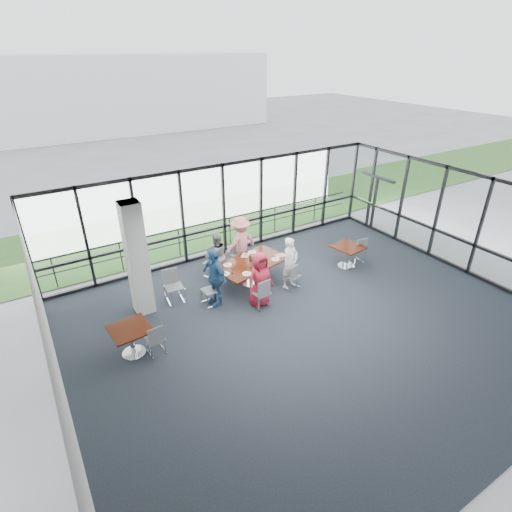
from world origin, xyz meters
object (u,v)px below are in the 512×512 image
diner_near_left (260,279)px  chair_spare_lb (174,287)px  chair_main_nl (261,293)px  chair_main_fl (213,263)px  main_table (251,265)px  diner_near_right (290,263)px  chair_main_end (210,290)px  chair_main_nr (292,276)px  diner_far_right (241,243)px  structural_column (137,260)px  side_table_right (348,249)px  diner_end (215,277)px  chair_spare_r (356,250)px  chair_main_fr (239,256)px  diner_far_left (216,256)px  side_table_left (130,332)px  chair_spare_la (155,339)px

diner_near_left → chair_spare_lb: (-2.00, 1.39, -0.34)m
chair_main_nl → chair_main_fl: 2.27m
main_table → diner_near_right: bearing=-52.1°
chair_main_end → chair_main_nr: bearing=75.7°
diner_near_left → diner_far_right: size_ratio=0.92×
diner_near_left → chair_main_fl: 2.19m
structural_column → chair_main_nr: (4.19, -1.21, -1.19)m
main_table → side_table_right: same height
structural_column → diner_far_right: size_ratio=1.80×
diner_near_left → chair_main_nr: (1.29, 0.23, -0.40)m
diner_end → chair_spare_r: diner_end is taller
chair_main_fr → chair_main_end: (-1.75, -1.46, 0.03)m
diner_far_left → chair_main_fr: diner_far_left is taller
side_table_left → chair_spare_r: (7.81, 0.62, -0.19)m
chair_main_nr → chair_main_fl: bearing=115.6°
diner_near_left → diner_near_right: bearing=11.9°
main_table → chair_spare_la: chair_spare_la is taller
chair_main_nl → chair_main_nr: size_ratio=1.10×
diner_near_right → diner_far_right: size_ratio=0.91×
diner_far_left → diner_far_right: diner_far_right is taller
side_table_right → diner_near_left: (-3.64, -0.34, 0.18)m
diner_near_right → chair_spare_r: 2.87m
chair_main_fl → chair_spare_lb: bearing=0.7°
chair_main_nl → chair_spare_r: size_ratio=1.00×
main_table → chair_spare_la: bearing=-170.4°
diner_far_left → chair_main_nl: (0.32, -2.09, -0.32)m
structural_column → side_table_left: 2.04m
chair_main_nl → chair_spare_lb: (-1.96, 1.51, 0.02)m
side_table_left → chair_spare_lb: bearing=43.1°
chair_main_fl → chair_main_nl: bearing=75.9°
chair_spare_la → chair_spare_r: (7.33, 0.86, 0.04)m
structural_column → diner_near_right: size_ratio=1.98×
chair_spare_r → structural_column: bearing=179.6°
chair_main_fr → chair_main_end: bearing=29.4°
diner_end → chair_main_nl: diner_end is taller
structural_column → chair_main_fl: (2.47, 0.68, -1.13)m
diner_far_left → diner_end: size_ratio=0.89×
side_table_left → chair_spare_lb: (1.68, 1.57, -0.16)m
side_table_right → diner_near_right: bearing=-180.0°
chair_spare_la → chair_main_fr: bearing=31.1°
structural_column → side_table_left: (-0.78, -1.62, -0.96)m
diner_far_left → chair_main_fl: (-0.07, 0.14, -0.30)m
main_table → chair_main_nl: chair_main_nl is taller
diner_far_left → chair_spare_r: bearing=156.3°
structural_column → chair_main_nl: bearing=-28.6°
side_table_left → diner_near_left: size_ratio=0.59×
diner_near_right → chair_main_end: diner_near_right is taller
diner_far_left → side_table_right: bearing=153.0°
diner_near_right → chair_main_fr: size_ratio=1.96×
chair_main_nl → chair_spare_r: (4.16, 0.56, -0.00)m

